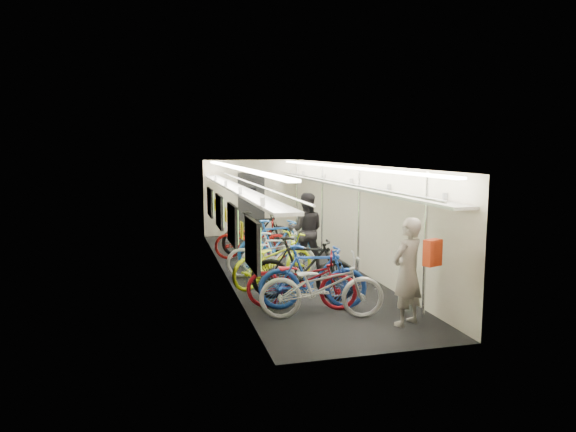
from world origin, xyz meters
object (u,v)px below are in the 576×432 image
bicycle_1 (313,277)px  passenger_mid (306,231)px  bicycle_0 (322,286)px  passenger_near (407,272)px  backpack (432,253)px

bicycle_1 → passenger_mid: 3.13m
bicycle_0 → passenger_mid: 3.60m
passenger_near → passenger_mid: 4.15m
bicycle_0 → passenger_near: 1.38m
bicycle_1 → passenger_mid: passenger_mid is taller
bicycle_1 → passenger_near: bearing=-120.9°
bicycle_0 → passenger_near: size_ratio=1.19×
passenger_mid → bicycle_0: bearing=93.8°
bicycle_0 → backpack: 1.93m
passenger_mid → backpack: (0.48, -4.78, 0.41)m
passenger_near → bicycle_0: bearing=-53.4°
passenger_near → passenger_mid: passenger_mid is taller
passenger_mid → bicycle_1: bearing=91.9°
passenger_near → backpack: size_ratio=4.48×
backpack → bicycle_0: bearing=114.1°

